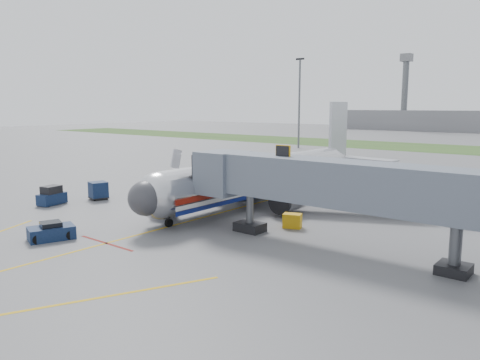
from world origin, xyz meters
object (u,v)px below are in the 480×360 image
Objects in this scene: belt_loader at (250,192)px; ramp_worker at (146,187)px; pushback_tug at (51,232)px; baggage_tug at (52,196)px; airliner at (265,176)px.

belt_loader reaches higher than ramp_worker.
belt_loader is 2.73× the size of ramp_worker.
pushback_tug is 17.67m from ramp_worker.
belt_loader reaches higher than baggage_tug.
pushback_tug is 13.11m from baggage_tug.
pushback_tug is 1.95× the size of ramp_worker.
airliner reaches higher than ramp_worker.
airliner reaches higher than pushback_tug.
airliner is 13.39m from ramp_worker.
ramp_worker is at bearing -155.78° from airliner.
ramp_worker is (-12.11, -5.45, -1.72)m from airliner.
pushback_tug is 1.22× the size of baggage_tug.
ramp_worker reaches higher than pushback_tug.
belt_loader is at bearing -0.67° from ramp_worker.
belt_loader is (1.48, 21.94, 0.04)m from pushback_tug.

